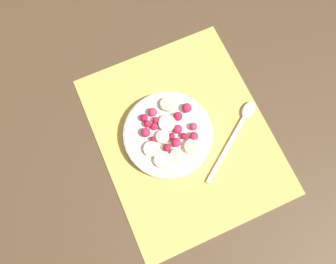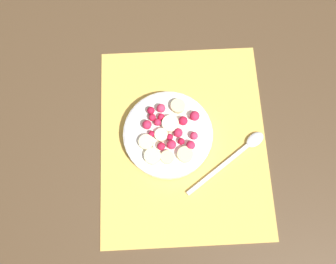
{
  "view_description": "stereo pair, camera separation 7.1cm",
  "coord_description": "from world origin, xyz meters",
  "views": [
    {
      "loc": [
        -0.17,
        0.11,
        0.73
      ],
      "look_at": [
        0.01,
        0.03,
        0.04
      ],
      "focal_mm": 35.0,
      "sensor_mm": 36.0,
      "label": 1
    },
    {
      "loc": [
        -0.18,
        0.04,
        0.73
      ],
      "look_at": [
        0.01,
        0.03,
        0.04
      ],
      "focal_mm": 35.0,
      "sensor_mm": 36.0,
      "label": 2
    }
  ],
  "objects": [
    {
      "name": "ground_plane",
      "position": [
        0.0,
        0.0,
        0.0
      ],
      "size": [
        3.0,
        3.0,
        0.0
      ],
      "primitive_type": "plane",
      "color": "#4C3823"
    },
    {
      "name": "placemat",
      "position": [
        0.0,
        0.0,
        0.0
      ],
      "size": [
        0.46,
        0.37,
        0.01
      ],
      "color": "#E0B251",
      "rests_on": "ground_plane"
    },
    {
      "name": "spoon",
      "position": [
        -0.03,
        -0.13,
        0.01
      ],
      "size": [
        0.14,
        0.19,
        0.01
      ],
      "rotation": [
        0.0,
        0.0,
        5.33
      ],
      "color": "silver",
      "rests_on": "placemat"
    },
    {
      "name": "fruit_bowl",
      "position": [
        0.01,
        0.03,
        0.02
      ],
      "size": [
        0.2,
        0.2,
        0.05
      ],
      "color": "white",
      "rests_on": "placemat"
    }
  ]
}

